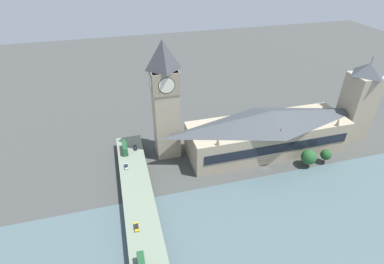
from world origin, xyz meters
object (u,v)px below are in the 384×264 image
object	(u,v)px
parliament_hall	(268,131)
car_northbound_tail	(135,147)
road_bridge	(148,253)
car_southbound_lead	(126,166)
victoria_tower	(358,102)
clock_tower	(165,98)
car_northbound_mid	(137,227)
double_decker_bus_rear	(125,147)

from	to	relation	value
parliament_hall	car_northbound_tail	size ratio (longest dim) A/B	20.29
road_bridge	car_southbound_lead	world-z (taller)	car_southbound_lead
victoria_tower	clock_tower	bearing A→B (deg)	83.85
car_northbound_mid	car_northbound_tail	size ratio (longest dim) A/B	1.01
parliament_hall	car_southbound_lead	bearing A→B (deg)	91.80
car_southbound_lead	clock_tower	bearing A→B (deg)	-58.87
victoria_tower	parliament_hall	bearing A→B (deg)	90.05
car_northbound_mid	car_southbound_lead	bearing A→B (deg)	1.06
road_bridge	double_decker_bus_rear	bearing A→B (deg)	2.35
car_northbound_mid	car_northbound_tail	bearing A→B (deg)	-5.61
road_bridge	car_northbound_mid	world-z (taller)	car_northbound_mid
parliament_hall	car_northbound_mid	distance (m)	94.39
victoria_tower	double_decker_bus_rear	distance (m)	144.10
clock_tower	car_southbound_lead	world-z (taller)	clock_tower
parliament_hall	road_bridge	size ratio (longest dim) A/B	0.57
clock_tower	car_northbound_mid	bearing A→B (deg)	156.62
double_decker_bus_rear	car_southbound_lead	world-z (taller)	double_decker_bus_rear
parliament_hall	road_bridge	bearing A→B (deg)	125.35
double_decker_bus_rear	car_northbound_tail	size ratio (longest dim) A/B	2.27
double_decker_bus_rear	car_northbound_tail	bearing A→B (deg)	-77.95
clock_tower	car_northbound_tail	size ratio (longest dim) A/B	14.52
car_northbound_tail	clock_tower	bearing A→B (deg)	-92.07
clock_tower	parliament_hall	bearing A→B (deg)	-102.34
clock_tower	victoria_tower	xyz separation A→B (m)	(-12.70, -117.86, -11.90)
double_decker_bus_rear	car_northbound_mid	bearing A→B (deg)	-179.90
road_bridge	parliament_hall	bearing A→B (deg)	-54.65
parliament_hall	car_southbound_lead	world-z (taller)	parliament_hall
road_bridge	car_southbound_lead	distance (m)	54.47
double_decker_bus_rear	car_northbound_tail	world-z (taller)	double_decker_bus_rear
road_bridge	double_decker_bus_rear	distance (m)	69.33
road_bridge	car_northbound_tail	distance (m)	70.49
double_decker_bus_rear	car_southbound_lead	distance (m)	14.99
parliament_hall	double_decker_bus_rear	size ratio (longest dim) A/B	8.94
road_bridge	double_decker_bus_rear	world-z (taller)	double_decker_bus_rear
victoria_tower	double_decker_bus_rear	size ratio (longest dim) A/B	5.01
double_decker_bus_rear	car_northbound_mid	size ratio (longest dim) A/B	2.24
double_decker_bus_rear	victoria_tower	bearing A→B (deg)	-94.87
victoria_tower	car_northbound_tail	distance (m)	138.74
parliament_hall	car_southbound_lead	distance (m)	84.10
road_bridge	car_northbound_tail	xyz separation A→B (m)	(70.41, -2.94, 1.74)
victoria_tower	car_northbound_tail	size ratio (longest dim) A/B	11.37
parliament_hall	car_northbound_tail	bearing A→B (deg)	80.14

